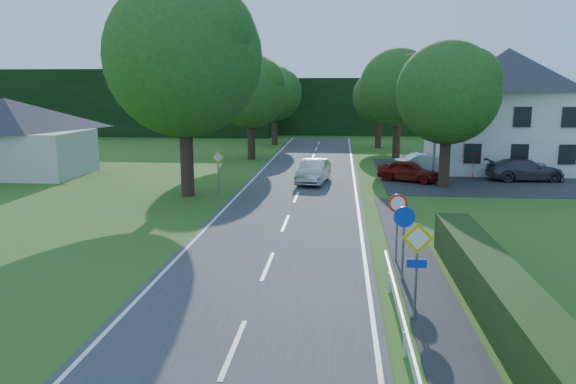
# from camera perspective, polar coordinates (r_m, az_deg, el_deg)

# --- Properties ---
(road) EXTENTS (7.00, 80.00, 0.04)m
(road) POSITION_cam_1_polar(r_m,az_deg,el_deg) (26.51, 0.16, -2.20)
(road) COLOR #373639
(road) RESTS_ON ground
(parking_pad) EXTENTS (14.00, 16.00, 0.04)m
(parking_pad) POSITION_cam_1_polar(r_m,az_deg,el_deg) (40.35, 19.17, 1.64)
(parking_pad) COLOR #272729
(parking_pad) RESTS_ON ground
(line_edge_left) EXTENTS (0.12, 80.00, 0.01)m
(line_edge_left) POSITION_cam_1_polar(r_m,az_deg,el_deg) (26.98, -6.73, -1.99)
(line_edge_left) COLOR white
(line_edge_left) RESTS_ON road
(line_edge_right) EXTENTS (0.12, 80.00, 0.01)m
(line_edge_right) POSITION_cam_1_polar(r_m,az_deg,el_deg) (26.41, 7.21, -2.28)
(line_edge_right) COLOR white
(line_edge_right) RESTS_ON road
(line_centre) EXTENTS (0.12, 80.00, 0.01)m
(line_centre) POSITION_cam_1_polar(r_m,az_deg,el_deg) (26.50, 0.16, -2.15)
(line_centre) COLOR white
(line_centre) RESTS_ON road
(tree_main) EXTENTS (9.40, 9.40, 11.64)m
(tree_main) POSITION_cam_1_polar(r_m,az_deg,el_deg) (30.89, -10.47, 10.29)
(tree_main) COLOR #224C16
(tree_main) RESTS_ON ground
(tree_left_far) EXTENTS (7.00, 7.00, 8.58)m
(tree_left_far) POSITION_cam_1_polar(r_m,az_deg,el_deg) (46.35, -3.78, 8.60)
(tree_left_far) COLOR #224C16
(tree_left_far) RESTS_ON ground
(tree_right_far) EXTENTS (7.40, 7.40, 9.09)m
(tree_right_far) POSITION_cam_1_polar(r_m,az_deg,el_deg) (47.98, 11.08, 8.80)
(tree_right_far) COLOR #224C16
(tree_right_far) RESTS_ON ground
(tree_left_back) EXTENTS (6.60, 6.60, 8.07)m
(tree_left_back) POSITION_cam_1_polar(r_m,az_deg,el_deg) (58.17, -1.39, 8.77)
(tree_left_back) COLOR #224C16
(tree_left_back) RESTS_ON ground
(tree_right_back) EXTENTS (6.20, 6.20, 7.56)m
(tree_right_back) POSITION_cam_1_polar(r_m,az_deg,el_deg) (55.90, 9.23, 8.30)
(tree_right_back) COLOR #224C16
(tree_right_back) RESTS_ON ground
(tree_right_mid) EXTENTS (7.00, 7.00, 8.58)m
(tree_right_mid) POSITION_cam_1_polar(r_m,az_deg,el_deg) (34.33, 15.84, 7.53)
(tree_right_mid) COLOR #224C16
(tree_right_mid) RESTS_ON ground
(treeline_left) EXTENTS (44.00, 6.00, 8.00)m
(treeline_left) POSITION_cam_1_polar(r_m,az_deg,el_deg) (74.25, -18.95, 8.58)
(treeline_left) COLOR black
(treeline_left) RESTS_ON ground
(treeline_right) EXTENTS (30.00, 5.00, 7.00)m
(treeline_right) POSITION_cam_1_polar(r_m,az_deg,el_deg) (72.00, 10.00, 8.54)
(treeline_right) COLOR black
(treeline_right) RESTS_ON ground
(bungalow_left) EXTENTS (11.00, 6.50, 5.20)m
(bungalow_left) POSITION_cam_1_polar(r_m,az_deg,el_deg) (42.28, -26.67, 5.17)
(bungalow_left) COLOR silver
(bungalow_left) RESTS_ON ground
(house_white) EXTENTS (10.60, 8.40, 8.60)m
(house_white) POSITION_cam_1_polar(r_m,az_deg,el_deg) (43.36, 21.18, 7.93)
(house_white) COLOR silver
(house_white) RESTS_ON ground
(streetlight) EXTENTS (2.03, 0.18, 8.00)m
(streetlight) POSITION_cam_1_polar(r_m,az_deg,el_deg) (36.22, 14.60, 8.00)
(streetlight) COLOR slate
(streetlight) RESTS_ON ground
(sign_priority_right) EXTENTS (0.78, 0.09, 2.59)m
(sign_priority_right) POSITION_cam_1_polar(r_m,az_deg,el_deg) (14.45, 12.97, -6.15)
(sign_priority_right) COLOR slate
(sign_priority_right) RESTS_ON ground
(sign_roundabout) EXTENTS (0.64, 0.08, 2.37)m
(sign_roundabout) POSITION_cam_1_polar(r_m,az_deg,el_deg) (17.35, 11.68, -3.70)
(sign_roundabout) COLOR slate
(sign_roundabout) RESTS_ON ground
(sign_speed_limit) EXTENTS (0.64, 0.11, 2.37)m
(sign_speed_limit) POSITION_cam_1_polar(r_m,az_deg,el_deg) (19.26, 11.07, -1.96)
(sign_speed_limit) COLOR slate
(sign_speed_limit) RESTS_ON ground
(sign_priority_left) EXTENTS (0.78, 0.09, 2.44)m
(sign_priority_left) POSITION_cam_1_polar(r_m,az_deg,el_deg) (31.75, -7.13, 2.96)
(sign_priority_left) COLOR slate
(sign_priority_left) RESTS_ON ground
(moving_car) EXTENTS (2.11, 4.58, 1.46)m
(moving_car) POSITION_cam_1_polar(r_m,az_deg,el_deg) (34.75, 2.62, 2.11)
(moving_car) COLOR silver
(moving_car) RESTS_ON road
(motorcycle) EXTENTS (1.30, 2.17, 1.08)m
(motorcycle) POSITION_cam_1_polar(r_m,az_deg,el_deg) (40.40, 2.26, 3.03)
(motorcycle) COLOR black
(motorcycle) RESTS_ON road
(parked_car_red) EXTENTS (4.13, 3.19, 1.31)m
(parked_car_red) POSITION_cam_1_polar(r_m,az_deg,el_deg) (36.19, 12.16, 2.11)
(parked_car_red) COLOR maroon
(parked_car_red) RESTS_ON parking_pad
(parked_car_silver_a) EXTENTS (4.74, 2.53, 1.48)m
(parked_car_silver_a) POSITION_cam_1_polar(r_m,az_deg,el_deg) (39.21, 14.16, 2.79)
(parked_car_silver_a) COLOR silver
(parked_car_silver_a) RESTS_ON parking_pad
(parked_car_grey) EXTENTS (4.91, 2.31, 1.39)m
(parked_car_grey) POSITION_cam_1_polar(r_m,az_deg,el_deg) (38.70, 22.94, 2.10)
(parked_car_grey) COLOR #444448
(parked_car_grey) RESTS_ON parking_pad
(parked_car_silver_b) EXTENTS (5.12, 4.18, 1.30)m
(parked_car_silver_b) POSITION_cam_1_polar(r_m,az_deg,el_deg) (41.88, 24.79, 2.48)
(parked_car_silver_b) COLOR silver
(parked_car_silver_b) RESTS_ON parking_pad
(parasol) EXTENTS (2.49, 2.51, 1.76)m
(parasol) POSITION_cam_1_polar(r_m,az_deg,el_deg) (38.19, 18.29, 2.58)
(parasol) COLOR #B9300E
(parasol) RESTS_ON parking_pad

